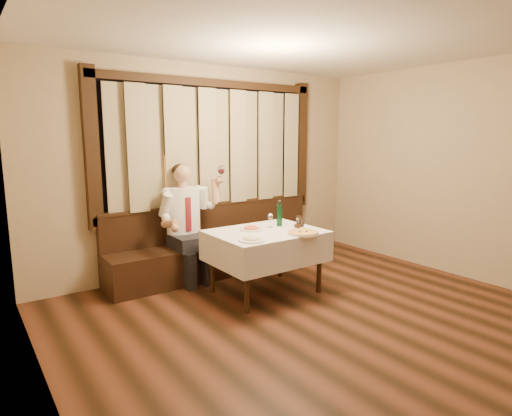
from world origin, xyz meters
TOP-DOWN VIEW (x-y plane):
  - room at (-0.00, 0.97)m, footprint 5.01×6.01m
  - banquette at (0.00, 2.72)m, footprint 3.20×0.61m
  - dining_table at (0.00, 1.70)m, footprint 1.27×0.97m
  - pizza at (0.24, 1.32)m, footprint 0.36×0.36m
  - pasta_red at (-0.12, 1.83)m, footprint 0.28×0.28m
  - pasta_cream at (-0.41, 1.40)m, footprint 0.29×0.29m
  - green_bottle at (0.30, 1.82)m, footprint 0.07×0.07m
  - table_wine_glass at (0.16, 1.82)m, footprint 0.07×0.07m
  - cruet_caddy at (0.45, 1.63)m, footprint 0.14×0.10m
  - seated_man at (-0.56, 2.63)m, footprint 0.85×0.64m

SIDE VIEW (x-z plane):
  - banquette at x=0.00m, z-range -0.16..0.78m
  - dining_table at x=0.00m, z-range 0.27..1.03m
  - pizza at x=0.24m, z-range 0.75..0.79m
  - pasta_red at x=-0.12m, z-range 0.75..0.84m
  - pasta_cream at x=-0.41m, z-range 0.75..0.84m
  - cruet_caddy at x=0.45m, z-range 0.74..0.88m
  - seated_man at x=-0.56m, z-range 0.11..1.62m
  - table_wine_glass at x=0.16m, z-range 0.80..0.97m
  - green_bottle at x=0.30m, z-range 0.73..1.05m
  - room at x=0.00m, z-range 0.09..2.91m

